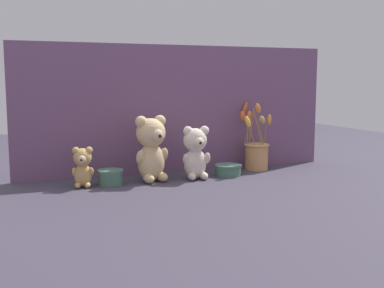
{
  "coord_description": "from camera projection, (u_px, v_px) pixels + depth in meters",
  "views": [
    {
      "loc": [
        -0.72,
        -1.81,
        0.4
      ],
      "look_at": [
        0.0,
        0.02,
        0.14
      ],
      "focal_mm": 45.0,
      "sensor_mm": 36.0,
      "label": 1
    }
  ],
  "objects": [
    {
      "name": "backdrop_wall",
      "position": [
        180.0,
        109.0,
        2.1
      ],
      "size": [
        1.41,
        0.02,
        0.55
      ],
      "color": "#704C70",
      "rests_on": "ground"
    },
    {
      "name": "ground_plane",
      "position": [
        194.0,
        178.0,
        1.98
      ],
      "size": [
        4.0,
        4.0,
        0.0
      ],
      "primitive_type": "plane",
      "color": "#3D3847"
    },
    {
      "name": "decorative_tin_tall",
      "position": [
        111.0,
        177.0,
        1.85
      ],
      "size": [
        0.1,
        0.1,
        0.06
      ],
      "color": "#47705B",
      "rests_on": "ground"
    },
    {
      "name": "teddy_bear_medium",
      "position": [
        196.0,
        152.0,
        1.95
      ],
      "size": [
        0.12,
        0.11,
        0.22
      ],
      "color": "beige",
      "rests_on": "ground"
    },
    {
      "name": "teddy_bear_small",
      "position": [
        83.0,
        166.0,
        1.8
      ],
      "size": [
        0.09,
        0.08,
        0.15
      ],
      "color": "tan",
      "rests_on": "ground"
    },
    {
      "name": "flower_vase",
      "position": [
        256.0,
        151.0,
        2.16
      ],
      "size": [
        0.15,
        0.16,
        0.31
      ],
      "color": "tan",
      "rests_on": "ground"
    },
    {
      "name": "decorative_tin_short",
      "position": [
        228.0,
        170.0,
        2.03
      ],
      "size": [
        0.11,
        0.11,
        0.05
      ],
      "color": "#47705B",
      "rests_on": "ground"
    },
    {
      "name": "teddy_bear_large",
      "position": [
        151.0,
        147.0,
        1.9
      ],
      "size": [
        0.15,
        0.13,
        0.26
      ],
      "color": "#DBBC84",
      "rests_on": "ground"
    }
  ]
}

